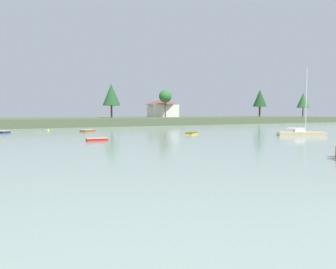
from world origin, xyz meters
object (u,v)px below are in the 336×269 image
at_px(mooring_buoy_yellow, 48,130).
at_px(dinghy_red, 97,140).
at_px(dinghy_navy, 1,132).
at_px(dinghy_wood, 88,131).
at_px(dinghy_yellow, 192,134).
at_px(sailboat_sand, 301,134).

bearing_deg(mooring_buoy_yellow, dinghy_red, -87.72).
bearing_deg(dinghy_navy, dinghy_wood, -16.91).
distance_m(dinghy_yellow, mooring_buoy_yellow, 31.84).
xyz_separation_m(dinghy_red, dinghy_navy, (-10.21, 25.58, 0.01)).
height_order(dinghy_yellow, mooring_buoy_yellow, dinghy_yellow).
bearing_deg(dinghy_yellow, dinghy_navy, 143.01).
height_order(dinghy_red, sailboat_sand, sailboat_sand).
distance_m(sailboat_sand, dinghy_wood, 38.69).
bearing_deg(dinghy_wood, sailboat_sand, -45.78).
xyz_separation_m(dinghy_navy, sailboat_sand, (41.88, -32.26, 0.09)).
height_order(dinghy_yellow, dinghy_wood, dinghy_wood).
bearing_deg(sailboat_sand, dinghy_wood, 134.22).
distance_m(dinghy_navy, sailboat_sand, 52.86).
bearing_deg(dinghy_navy, mooring_buoy_yellow, 25.89).
bearing_deg(dinghy_red, dinghy_navy, 111.76).
distance_m(dinghy_navy, dinghy_wood, 15.57).
xyz_separation_m(dinghy_red, dinghy_wood, (4.68, 21.06, 0.02)).
height_order(sailboat_sand, mooring_buoy_yellow, sailboat_sand).
bearing_deg(mooring_buoy_yellow, dinghy_yellow, -53.27).
bearing_deg(sailboat_sand, mooring_buoy_yellow, 131.89).
bearing_deg(dinghy_navy, sailboat_sand, -37.60).
relative_size(dinghy_red, dinghy_navy, 0.70).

